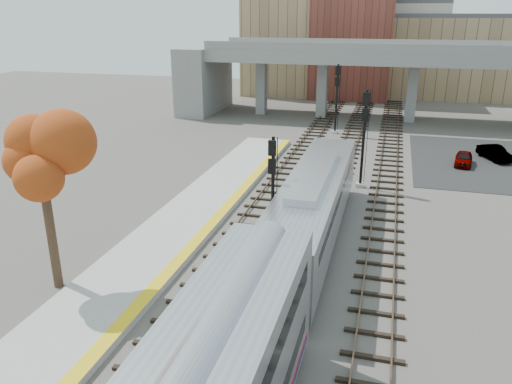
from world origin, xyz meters
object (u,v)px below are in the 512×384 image
at_px(signal_mast_mid, 363,139).
at_px(signal_mast_far, 336,99).
at_px(tree, 39,157).
at_px(car_b, 495,153).
at_px(locomotive, 313,206).
at_px(car_a, 464,158).
at_px(signal_mast_near, 272,197).

distance_m(signal_mast_mid, signal_mast_far, 18.19).
distance_m(signal_mast_far, tree, 37.94).
bearing_deg(signal_mast_mid, tree, -124.88).
bearing_deg(signal_mast_mid, signal_mast_far, 103.02).
relative_size(tree, car_b, 2.26).
height_order(signal_mast_far, tree, tree).
height_order(locomotive, car_a, locomotive).
distance_m(locomotive, signal_mast_near, 2.65).
height_order(locomotive, signal_mast_far, signal_mast_far).
distance_m(signal_mast_mid, tree, 23.32).
xyz_separation_m(signal_mast_near, signal_mast_far, (-0.00, 29.75, 0.72)).
relative_size(signal_mast_near, car_b, 1.65).
bearing_deg(signal_mast_mid, car_a, 45.09).
height_order(signal_mast_far, car_b, signal_mast_far).
bearing_deg(car_b, locomotive, -145.73).
bearing_deg(signal_mast_mid, locomotive, -100.65).
distance_m(signal_mast_near, tree, 12.01).
bearing_deg(tree, car_a, 51.73).
relative_size(locomotive, car_a, 5.43).
bearing_deg(signal_mast_far, car_a, -36.96).
bearing_deg(signal_mast_near, car_b, 56.16).
bearing_deg(car_a, signal_mast_near, -112.90).
bearing_deg(signal_mast_far, locomotive, -85.77).
relative_size(locomotive, signal_mast_near, 2.93).
relative_size(signal_mast_mid, car_a, 2.13).
bearing_deg(signal_mast_far, tree, -103.98).
relative_size(locomotive, signal_mast_mid, 2.55).
bearing_deg(signal_mast_mid, signal_mast_near, -108.83).
relative_size(signal_mast_mid, signal_mast_far, 0.99).
xyz_separation_m(locomotive, car_b, (13.25, 21.51, -1.59)).
bearing_deg(signal_mast_near, car_a, 58.62).
bearing_deg(tree, signal_mast_mid, 55.12).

